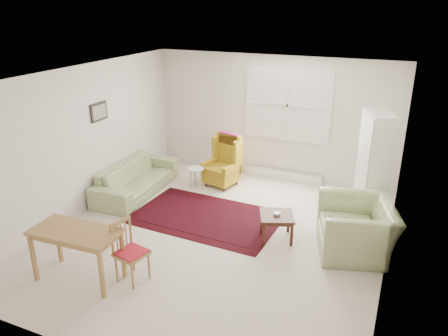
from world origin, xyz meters
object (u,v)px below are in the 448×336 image
at_px(wingback_chair, 221,161).
at_px(desk_chair, 131,252).
at_px(sofa, 136,172).
at_px(coffee_table, 276,227).
at_px(stool, 196,178).
at_px(cabinet, 374,166).
at_px(armchair, 357,223).
at_px(desk, 78,255).

relative_size(wingback_chair, desk_chair, 1.22).
height_order(sofa, desk_chair, desk_chair).
xyz_separation_m(coffee_table, stool, (-2.02, 1.22, 0.01)).
distance_m(coffee_table, cabinet, 1.97).
bearing_deg(armchair, cabinet, 160.54).
distance_m(wingback_chair, desk, 3.64).
bearing_deg(sofa, wingback_chair, -57.57).
relative_size(sofa, desk, 1.77).
distance_m(sofa, coffee_table, 3.04).
bearing_deg(wingback_chair, stool, -126.02).
height_order(wingback_chair, coffee_table, wingback_chair).
bearing_deg(desk_chair, wingback_chair, 15.58).
distance_m(sofa, wingback_chair, 1.66).
height_order(armchair, coffee_table, armchair).
height_order(armchair, cabinet, cabinet).
distance_m(armchair, wingback_chair, 3.14).
bearing_deg(armchair, stool, -125.66).
height_order(armchair, stool, armchair).
relative_size(armchair, desk, 1.02).
bearing_deg(sofa, stool, -60.27).
bearing_deg(sofa, desk, -164.46).
distance_m(sofa, armchair, 4.17).
bearing_deg(desk_chair, armchair, -41.39).
relative_size(wingback_chair, coffee_table, 2.03).
relative_size(armchair, stool, 2.71).
bearing_deg(cabinet, desk, -154.39).
bearing_deg(sofa, coffee_table, -104.62).
distance_m(armchair, desk_chair, 3.21).
bearing_deg(desk_chair, desk, 123.05).
height_order(wingback_chair, desk_chair, wingback_chair).
distance_m(sofa, desk_chair, 2.85).
bearing_deg(stool, armchair, -18.94).
xyz_separation_m(wingback_chair, coffee_table, (1.63, -1.57, -0.31)).
bearing_deg(desk_chair, cabinet, -27.77).
distance_m(coffee_table, stool, 2.36).
bearing_deg(cabinet, wingback_chair, 155.78).
height_order(cabinet, desk_chair, cabinet).
bearing_deg(desk_chair, stool, 23.43).
bearing_deg(cabinet, desk_chair, -150.23).
bearing_deg(sofa, desk_chair, -150.09).
distance_m(cabinet, desk, 4.79).
xyz_separation_m(wingback_chair, desk, (-0.46, -3.61, -0.15)).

